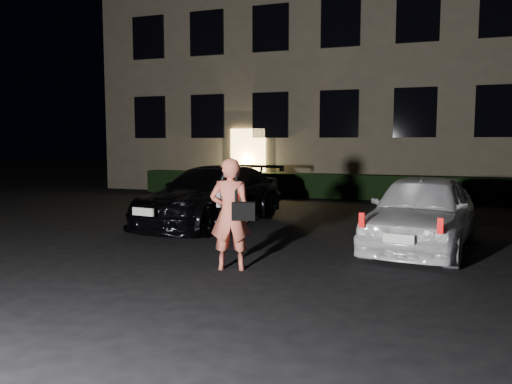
% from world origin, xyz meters
% --- Properties ---
extents(ground, '(80.00, 80.00, 0.00)m').
position_xyz_m(ground, '(0.00, 0.00, 0.00)').
color(ground, black).
rests_on(ground, ground).
extents(building, '(20.00, 8.11, 12.00)m').
position_xyz_m(building, '(-0.00, 14.99, 6.00)').
color(building, brown).
rests_on(building, ground).
extents(hedge, '(15.00, 0.70, 0.85)m').
position_xyz_m(hedge, '(0.00, 10.50, 0.42)').
color(hedge, black).
rests_on(hedge, ground).
extents(sedan, '(2.67, 5.08, 1.40)m').
position_xyz_m(sedan, '(-1.82, 3.82, 0.70)').
color(sedan, black).
rests_on(sedan, ground).
extents(hatch, '(2.26, 4.33, 1.41)m').
position_xyz_m(hatch, '(3.05, 2.58, 0.70)').
color(hatch, white).
rests_on(hatch, ground).
extents(man, '(0.80, 0.58, 1.75)m').
position_xyz_m(man, '(0.26, -0.06, 0.88)').
color(man, '#D9654E').
rests_on(man, ground).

